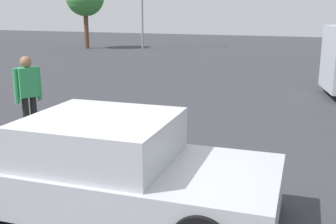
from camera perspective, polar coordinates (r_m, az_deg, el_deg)
ground_plane at (r=5.60m, az=-9.20°, el=-13.86°), size 80.00×80.00×0.00m
sedan_foreground at (r=5.43m, az=-8.32°, el=-7.86°), size 4.39×2.17×1.29m
pedestrian at (r=8.97m, az=-18.78°, el=2.99°), size 0.40×0.51×1.69m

